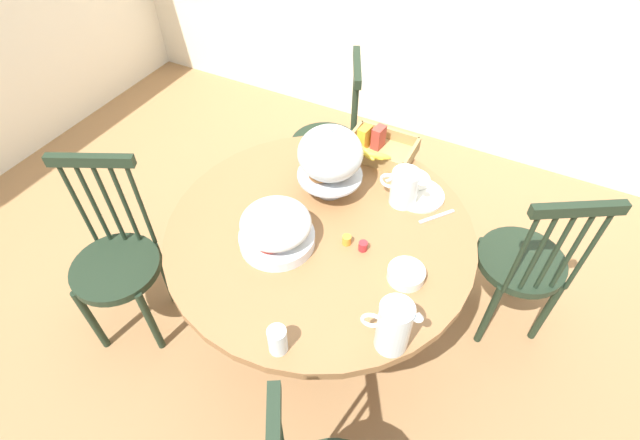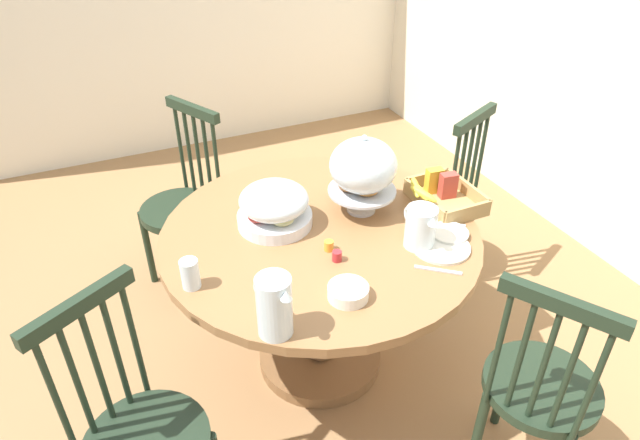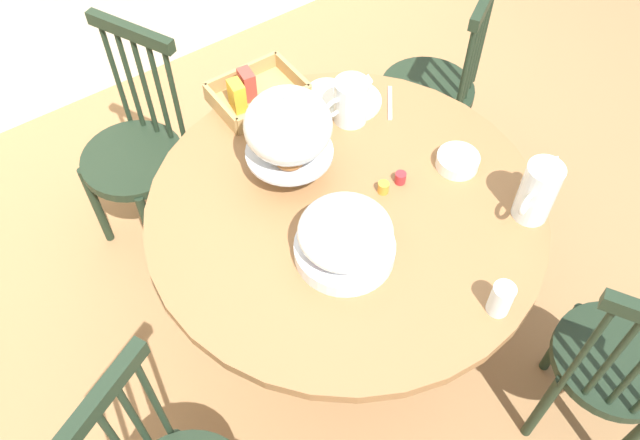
# 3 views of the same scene
# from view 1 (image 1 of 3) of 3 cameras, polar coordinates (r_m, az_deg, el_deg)

# --- Properties ---
(ground_plane) EXTENTS (10.00, 10.00, 0.00)m
(ground_plane) POSITION_cam_1_polar(r_m,az_deg,el_deg) (2.59, -1.84, -11.11)
(ground_plane) COLOR #997047
(dining_table) EXTENTS (1.27, 1.27, 0.74)m
(dining_table) POSITION_cam_1_polar(r_m,az_deg,el_deg) (2.11, -0.00, -4.67)
(dining_table) COLOR olive
(dining_table) RESTS_ON ground_plane
(windsor_chair_near_window) EXTENTS (0.45, 0.44, 0.97)m
(windsor_chair_near_window) POSITION_cam_1_polar(r_m,az_deg,el_deg) (2.39, -23.01, -4.78)
(windsor_chair_near_window) COLOR #1E2D1E
(windsor_chair_near_window) RESTS_ON ground_plane
(windsor_chair_facing_door) EXTENTS (0.46, 0.46, 0.97)m
(windsor_chair_facing_door) POSITION_cam_1_polar(r_m,az_deg,el_deg) (2.39, 23.07, -4.94)
(windsor_chair_facing_door) COLOR #1E2D1E
(windsor_chair_facing_door) RESTS_ON ground_plane
(windsor_chair_far_side) EXTENTS (0.44, 0.44, 0.97)m
(windsor_chair_far_side) POSITION_cam_1_polar(r_m,az_deg,el_deg) (2.84, 1.12, 9.00)
(windsor_chair_far_side) COLOR #1E2D1E
(windsor_chair_far_side) RESTS_ON ground_plane
(pastry_stand_with_dome) EXTENTS (0.28, 0.28, 0.34)m
(pastry_stand_with_dome) POSITION_cam_1_polar(r_m,az_deg,el_deg) (1.98, 1.22, 7.65)
(pastry_stand_with_dome) COLOR silver
(pastry_stand_with_dome) RESTS_ON dining_table
(fruit_platter_covered) EXTENTS (0.30, 0.30, 0.18)m
(fruit_platter_covered) POSITION_cam_1_polar(r_m,az_deg,el_deg) (1.85, -5.24, -0.99)
(fruit_platter_covered) COLOR silver
(fruit_platter_covered) RESTS_ON dining_table
(orange_juice_pitcher) EXTENTS (0.20, 0.12, 0.17)m
(orange_juice_pitcher) POSITION_cam_1_polar(r_m,az_deg,el_deg) (2.05, 9.99, 3.70)
(orange_juice_pitcher) COLOR silver
(orange_juice_pitcher) RESTS_ON dining_table
(milk_pitcher) EXTENTS (0.19, 0.11, 0.21)m
(milk_pitcher) POSITION_cam_1_polar(r_m,az_deg,el_deg) (1.58, 8.72, -12.60)
(milk_pitcher) COLOR silver
(milk_pitcher) RESTS_ON dining_table
(cereal_basket) EXTENTS (0.32, 0.30, 0.12)m
(cereal_basket) POSITION_cam_1_polar(r_m,az_deg,el_deg) (2.30, 6.87, 8.64)
(cereal_basket) COLOR tan
(cereal_basket) RESTS_ON dining_table
(china_plate_large) EXTENTS (0.22, 0.22, 0.01)m
(china_plate_large) POSITION_cam_1_polar(r_m,az_deg,el_deg) (2.13, 11.71, 2.96)
(china_plate_large) COLOR white
(china_plate_large) RESTS_ON dining_table
(china_plate_small) EXTENTS (0.15, 0.15, 0.01)m
(china_plate_small) POSITION_cam_1_polar(r_m,az_deg,el_deg) (2.19, 11.08, 4.78)
(china_plate_small) COLOR white
(china_plate_small) RESTS_ON china_plate_large
(cereal_bowl) EXTENTS (0.14, 0.14, 0.04)m
(cereal_bowl) POSITION_cam_1_polar(r_m,az_deg,el_deg) (1.81, 10.22, -6.36)
(cereal_bowl) COLOR white
(cereal_bowl) RESTS_ON dining_table
(drinking_glass) EXTENTS (0.06, 0.06, 0.11)m
(drinking_glass) POSITION_cam_1_polar(r_m,az_deg,el_deg) (1.60, -5.09, -14.07)
(drinking_glass) COLOR silver
(drinking_glass) RESTS_ON dining_table
(jam_jar_strawberry) EXTENTS (0.04, 0.04, 0.04)m
(jam_jar_strawberry) POSITION_cam_1_polar(r_m,az_deg,el_deg) (1.88, 5.14, -3.12)
(jam_jar_strawberry) COLOR #B7282D
(jam_jar_strawberry) RESTS_ON dining_table
(jam_jar_apricot) EXTENTS (0.04, 0.04, 0.04)m
(jam_jar_apricot) POSITION_cam_1_polar(r_m,az_deg,el_deg) (1.89, 3.20, -2.38)
(jam_jar_apricot) COLOR orange
(jam_jar_apricot) RESTS_ON dining_table
(table_knife) EXTENTS (0.12, 0.14, 0.01)m
(table_knife) POSITION_cam_1_polar(r_m,az_deg,el_deg) (2.22, 9.78, 5.19)
(table_knife) COLOR silver
(table_knife) RESTS_ON dining_table
(dinner_fork) EXTENTS (0.12, 0.14, 0.01)m
(dinner_fork) POSITION_cam_1_polar(r_m,az_deg,el_deg) (2.23, 9.38, 5.66)
(dinner_fork) COLOR silver
(dinner_fork) RESTS_ON dining_table
(soup_spoon) EXTENTS (0.12, 0.14, 0.01)m
(soup_spoon) POSITION_cam_1_polar(r_m,az_deg,el_deg) (2.06, 13.75, 0.42)
(soup_spoon) COLOR silver
(soup_spoon) RESTS_ON dining_table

